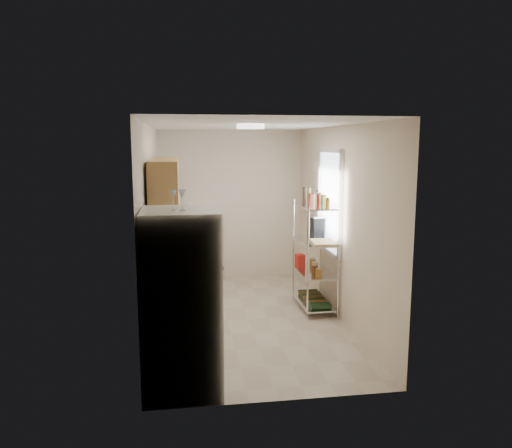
% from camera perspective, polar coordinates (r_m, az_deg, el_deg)
% --- Properties ---
extents(room, '(2.52, 4.42, 2.62)m').
position_cam_1_polar(room, '(6.57, -0.96, -0.14)').
color(room, '#BBAC97').
rests_on(room, ground).
extents(counter_run, '(0.63, 3.51, 0.90)m').
position_cam_1_polar(counter_run, '(7.13, -8.80, -6.48)').
color(counter_run, '#B0864B').
rests_on(counter_run, ground).
extents(upper_cabinets, '(0.33, 2.20, 0.72)m').
position_cam_1_polar(upper_cabinets, '(6.56, -10.29, 4.19)').
color(upper_cabinets, '#B0864B').
rests_on(upper_cabinets, room).
extents(range_hood, '(0.50, 0.60, 0.12)m').
position_cam_1_polar(range_hood, '(7.40, -9.59, 1.48)').
color(range_hood, '#B7BABC').
rests_on(range_hood, room).
extents(window, '(0.06, 1.00, 1.46)m').
position_cam_1_polar(window, '(7.14, 8.47, 2.53)').
color(window, white).
rests_on(window, room).
extents(bakers_rack, '(0.45, 0.90, 1.73)m').
position_cam_1_polar(bakers_rack, '(7.09, 6.81, -1.09)').
color(bakers_rack, silver).
rests_on(bakers_rack, ground).
extents(ceiling_dome, '(0.34, 0.34, 0.05)m').
position_cam_1_polar(ceiling_dome, '(6.19, -0.62, 11.09)').
color(ceiling_dome, white).
rests_on(ceiling_dome, room).
extents(refrigerator, '(0.73, 0.73, 1.76)m').
position_cam_1_polar(refrigerator, '(4.85, -8.42, -8.73)').
color(refrigerator, silver).
rests_on(refrigerator, ground).
extents(wine_glass_a, '(0.07, 0.07, 0.19)m').
position_cam_1_polar(wine_glass_a, '(4.60, -9.42, 2.73)').
color(wine_glass_a, silver).
rests_on(wine_glass_a, refrigerator).
extents(wine_glass_b, '(0.07, 0.07, 0.19)m').
position_cam_1_polar(wine_glass_b, '(4.56, -8.46, 2.72)').
color(wine_glass_b, silver).
rests_on(wine_glass_b, refrigerator).
extents(rice_cooker, '(0.28, 0.28, 0.22)m').
position_cam_1_polar(rice_cooker, '(7.01, -9.04, -2.06)').
color(rice_cooker, white).
rests_on(rice_cooker, counter_run).
extents(frying_pan_large, '(0.28, 0.28, 0.04)m').
position_cam_1_polar(frying_pan_large, '(7.38, -9.53, -2.21)').
color(frying_pan_large, black).
rests_on(frying_pan_large, counter_run).
extents(frying_pan_small, '(0.24, 0.24, 0.05)m').
position_cam_1_polar(frying_pan_small, '(7.48, -9.10, -2.06)').
color(frying_pan_small, black).
rests_on(frying_pan_small, counter_run).
extents(cutting_board, '(0.38, 0.47, 0.03)m').
position_cam_1_polar(cutting_board, '(6.90, 7.83, -2.09)').
color(cutting_board, tan).
rests_on(cutting_board, bakers_rack).
extents(espresso_machine, '(0.21, 0.28, 0.30)m').
position_cam_1_polar(espresso_machine, '(7.42, 6.87, -0.22)').
color(espresso_machine, black).
rests_on(espresso_machine, bakers_rack).
extents(storage_bag, '(0.13, 0.17, 0.18)m').
position_cam_1_polar(storage_bag, '(7.47, 5.05, -4.14)').
color(storage_bag, red).
rests_on(storage_bag, bakers_rack).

